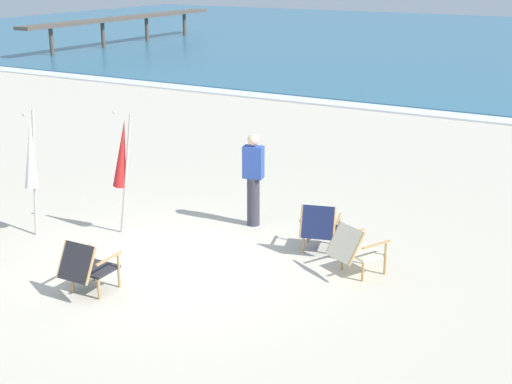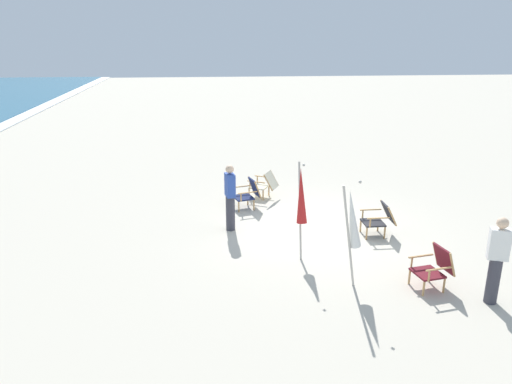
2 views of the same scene
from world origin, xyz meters
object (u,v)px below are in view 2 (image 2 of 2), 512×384
umbrella_furled_red (301,197)px  person_near_chairs (230,197)px  beach_chair_back_left (435,267)px  umbrella_furled_white (352,219)px  beach_chair_front_left (380,218)px  beach_chair_back_right (248,193)px  beach_chair_mid_center (265,184)px  person_by_waterline (497,260)px

umbrella_furled_red → person_near_chairs: (1.67, 1.41, -0.54)m
beach_chair_back_left → umbrella_furled_red: bearing=56.9°
umbrella_furled_white → beach_chair_front_left: bearing=-30.0°
umbrella_furled_red → umbrella_furled_white: bearing=-152.1°
beach_chair_back_left → beach_chair_front_left: 2.56m
beach_chair_back_left → beach_chair_back_right: bearing=34.1°
beach_chair_mid_center → person_near_chairs: bearing=155.4°
umbrella_furled_red → person_near_chairs: umbrella_furled_red is taller
beach_chair_mid_center → umbrella_furled_white: 5.53m
beach_chair_back_right → person_by_waterline: (-5.30, -3.97, 0.41)m
umbrella_furled_white → umbrella_furled_red: bearing=27.9°
beach_chair_mid_center → beach_chair_back_left: bearing=-154.4°
beach_chair_front_left → beach_chair_back_left: bearing=-175.2°
beach_chair_front_left → beach_chair_mid_center: bearing=39.4°
beach_chair_mid_center → umbrella_furled_white: size_ratio=0.45×
beach_chair_front_left → umbrella_furled_red: bearing=116.7°
beach_chair_back_left → beach_chair_back_right: size_ratio=1.00×
beach_chair_back_left → beach_chair_front_left: bearing=4.8°
beach_chair_front_left → umbrella_furled_red: 2.52m
beach_chair_back_left → umbrella_furled_red: (1.50, 2.30, 0.95)m
beach_chair_mid_center → beach_chair_front_left: beach_chair_front_left is taller
beach_chair_mid_center → beach_chair_front_left: bearing=-140.6°
beach_chair_back_right → beach_chair_mid_center: bearing=-32.5°
umbrella_furled_white → person_near_chairs: bearing=35.2°
beach_chair_back_right → person_by_waterline: person_by_waterline is taller
beach_chair_back_right → person_near_chairs: (-1.51, 0.55, 0.41)m
umbrella_furled_red → beach_chair_back_left: bearing=-123.1°
beach_chair_mid_center → beach_chair_back_right: (-0.82, 0.52, 0.01)m
person_near_chairs → person_by_waterline: bearing=-130.0°
beach_chair_back_left → umbrella_furled_red: 2.91m
person_near_chairs → person_by_waterline: (-3.78, -4.51, 0.00)m
beach_chair_back_left → beach_chair_mid_center: (5.51, 2.64, -0.01)m
beach_chair_back_left → beach_chair_mid_center: bearing=25.6°
umbrella_furled_white → person_near_chairs: (3.01, 2.12, -0.53)m
beach_chair_front_left → person_near_chairs: person_near_chairs is taller
beach_chair_back_left → beach_chair_back_right: 5.66m
umbrella_furled_white → person_by_waterline: umbrella_furled_white is taller
beach_chair_back_right → umbrella_furled_white: size_ratio=0.39×
beach_chair_back_right → person_by_waterline: bearing=-143.2°
beach_chair_back_right → person_near_chairs: size_ratio=0.50×
beach_chair_mid_center → person_by_waterline: size_ratio=0.58×
beach_chair_front_left → umbrella_furled_white: umbrella_furled_white is taller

